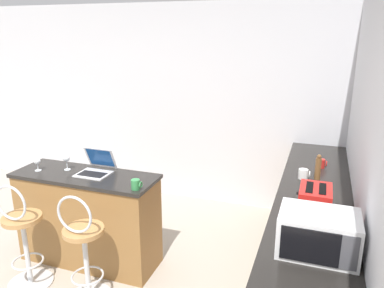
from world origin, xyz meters
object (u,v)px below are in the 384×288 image
Objects in this scene: mug_white at (304,174)px; wine_glass_tall at (37,162)px; bar_stool_far at (84,252)px; mug_green at (136,184)px; laptop at (97,167)px; wine_glass_short at (66,159)px; pepper_mill at (318,168)px; toaster at (315,200)px; microwave at (318,233)px; mug_red at (321,163)px; bar_stool_near at (23,238)px.

mug_white is 2.54m from wine_glass_tall.
mug_green is (0.31, 0.37, 0.50)m from bar_stool_far.
laptop is 0.32m from wine_glass_short.
toaster is at bearing -90.32° from pepper_mill.
microwave is 3.61× the size of wine_glass_tall.
wine_glass_tall is (-2.58, -0.67, -0.02)m from pepper_mill.
mug_red is 0.73× the size of wine_glass_tall.
wine_glass_tall is at bearing -165.46° from pepper_mill.
laptop is at bearing 110.91° from bar_stool_far.
pepper_mill is at bearing -94.99° from mug_red.
bar_stool_near is at bearing -154.26° from mug_white.
microwave is 1.48× the size of toaster.
mug_white is 1.11× the size of mug_red.
laptop reaches higher than wine_glass_short.
wine_glass_short reaches higher than bar_stool_near.
laptop is 1.95m from mug_white.
microwave is (1.81, -0.12, 0.59)m from bar_stool_far.
laptop is at bearing 156.58° from mug_green.
mug_white reaches higher than mug_red.
mug_red is 0.34m from pepper_mill.
mug_green is 1.53m from mug_white.
wine_glass_short is (-2.36, 0.70, -0.01)m from microwave.
laptop is at bearing 6.08° from wine_glass_short.
mug_red is 0.39× the size of pepper_mill.
wine_glass_short is at bearing 176.68° from toaster.
bar_stool_far is at bearing -69.09° from laptop.
toaster is at bearing -91.86° from mug_red.
mug_white is (2.29, 1.11, 0.50)m from bar_stool_near.
laptop reaches higher than mug_red.
pepper_mill reaches higher than toaster.
mug_white is at bearing 96.99° from microwave.
bar_stool_near is at bearing -98.72° from wine_glass_short.
toaster reaches higher than wine_glass_short.
bar_stool_near is at bearing 180.00° from bar_stool_far.
mug_red reaches higher than bar_stool_near.
bar_stool_far is at bearing -130.07° from mug_green.
mug_red is at bearing 67.50° from mug_white.
pepper_mill is at bearing 32.46° from bar_stool_far.
microwave is 2.46m from wine_glass_short.
microwave is 1.96× the size of pepper_mill.
laptop is at bearing -165.44° from pepper_mill.
wine_glass_tall is at bearing 179.54° from toaster.
bar_stool_near is 7.85× the size of wine_glass_tall.
bar_stool_near is 2.52m from microwave.
toaster is 1.46m from mug_green.
microwave is at bearing -18.33° from mug_green.
mug_red is at bearing 39.08° from bar_stool_far.
bar_stool_near is 6.44× the size of wine_glass_short.
bar_stool_far is at bearing -140.92° from mug_red.
pepper_mill reaches higher than mug_red.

